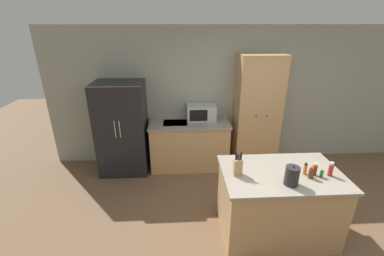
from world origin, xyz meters
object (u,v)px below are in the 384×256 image
Objects in this scene: spice_bottle_short_red at (331,169)px; spice_bottle_green_herb at (315,170)px; microwave at (201,112)px; spice_bottle_tall_dark at (305,169)px; refrigerator at (122,128)px; kettle at (292,176)px; knife_block at (238,166)px; pantry_cabinet at (257,113)px; spice_bottle_amber_oil at (322,174)px; spice_bottle_pale_salt at (311,173)px.

spice_bottle_short_red reaches higher than spice_bottle_green_herb.
microwave reaches higher than spice_bottle_tall_dark.
refrigerator is 3.04m from kettle.
spice_bottle_short_red is at bearing -6.61° from spice_bottle_green_herb.
refrigerator reaches higher than microwave.
refrigerator is 1.48m from microwave.
refrigerator reaches higher than knife_block.
pantry_cabinet reaches higher than spice_bottle_short_red.
spice_bottle_green_herb is at bearing -59.13° from microwave.
knife_block is 0.92m from spice_bottle_green_herb.
spice_bottle_amber_oil is 0.14m from spice_bottle_pale_salt.
pantry_cabinet reaches higher than spice_bottle_amber_oil.
knife_block is (1.72, -1.76, 0.20)m from refrigerator.
pantry_cabinet is 1.03m from microwave.
kettle is at bearing -68.97° from microwave.
spice_bottle_short_red reaches higher than spice_bottle_pale_salt.
spice_bottle_short_red is (1.37, -2.00, -0.05)m from microwave.
spice_bottle_amber_oil is (0.98, -0.11, -0.07)m from knife_block.
microwave is 2.43m from spice_bottle_short_red.
knife_block is 2.23× the size of spice_bottle_pale_salt.
spice_bottle_short_red is 0.26m from spice_bottle_pale_salt.
spice_bottle_pale_salt is (2.57, -1.88, 0.16)m from refrigerator.
kettle reaches higher than spice_bottle_tall_dark.
spice_bottle_short_red is 0.19m from spice_bottle_green_herb.
spice_bottle_short_red is 0.56m from kettle.
microwave reaches higher than spice_bottle_amber_oil.
pantry_cabinet is at bearing 94.78° from spice_bottle_green_herb.
pantry_cabinet is 23.23× the size of spice_bottle_amber_oil.
spice_bottle_pale_salt is at bearing 21.25° from kettle.
microwave reaches higher than spice_bottle_short_red.
microwave is at bearing 175.08° from pantry_cabinet.
knife_block reaches higher than spice_bottle_short_red.
spice_bottle_amber_oil is at bearing 5.12° from spice_bottle_pale_salt.
spice_bottle_tall_dark is at bearing 110.40° from spice_bottle_pale_salt.
refrigerator is at bearing -173.71° from microwave.
spice_bottle_pale_salt is (-0.14, -0.01, 0.02)m from spice_bottle_amber_oil.
spice_bottle_pale_salt is at bearing -87.47° from pantry_cabinet.
spice_bottle_green_herb is (2.64, -1.82, 0.17)m from refrigerator.
spice_bottle_green_herb is (0.16, -1.89, -0.06)m from pantry_cabinet.
spice_bottle_tall_dark is at bearing -35.32° from refrigerator.
spice_bottle_amber_oil is at bearing -6.29° from knife_block.
pantry_cabinet is at bearing 91.66° from spice_bottle_tall_dark.
refrigerator is 5.42× the size of knife_block.
spice_bottle_short_red is at bearing -33.14° from refrigerator.
spice_bottle_short_red reaches higher than spice_bottle_amber_oil.
kettle reaches higher than spice_bottle_pale_salt.
spice_bottle_pale_salt is (-0.07, -0.06, -0.01)m from spice_bottle_green_herb.
knife_block is 2.10× the size of spice_bottle_tall_dark.
spice_bottle_amber_oil is at bearing -167.27° from spice_bottle_short_red.
kettle is (-0.36, -0.17, 0.04)m from spice_bottle_green_herb.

